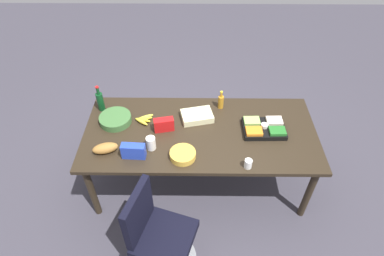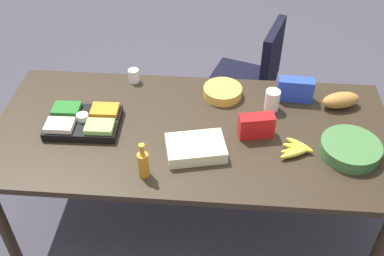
# 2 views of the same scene
# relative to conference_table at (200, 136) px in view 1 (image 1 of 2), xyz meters

# --- Properties ---
(ground_plane) EXTENTS (10.00, 10.00, 0.00)m
(ground_plane) POSITION_rel_conference_table_xyz_m (0.00, 0.00, -0.72)
(ground_plane) COLOR #3F3C47
(conference_table) EXTENTS (2.36, 1.08, 0.79)m
(conference_table) POSITION_rel_conference_table_xyz_m (0.00, 0.00, 0.00)
(conference_table) COLOR #2D2317
(conference_table) RESTS_ON ground
(office_chair) EXTENTS (0.61, 0.60, 0.98)m
(office_chair) POSITION_rel_conference_table_xyz_m (-0.36, -0.97, -0.34)
(office_chair) COLOR gray
(office_chair) RESTS_ON ground
(veggie_tray) EXTENTS (0.43, 0.31, 0.09)m
(veggie_tray) POSITION_rel_conference_table_xyz_m (0.64, 0.02, 0.11)
(veggie_tray) COLOR black
(veggie_tray) RESTS_ON conference_table
(bread_loaf) EXTENTS (0.26, 0.17, 0.10)m
(bread_loaf) POSITION_rel_conference_table_xyz_m (-0.90, -0.29, 0.12)
(bread_loaf) COLOR #A67234
(bread_loaf) RESTS_ON conference_table
(chip_bag_red) EXTENTS (0.21, 0.12, 0.14)m
(chip_bag_red) POSITION_rel_conference_table_xyz_m (-0.37, 0.02, 0.14)
(chip_bag_red) COLOR red
(chip_bag_red) RESTS_ON conference_table
(mayo_jar) EXTENTS (0.10, 0.10, 0.13)m
(mayo_jar) POSITION_rel_conference_table_xyz_m (-0.47, -0.24, 0.14)
(mayo_jar) COLOR white
(mayo_jar) RESTS_ON conference_table
(paper_cup) EXTENTS (0.07, 0.07, 0.09)m
(paper_cup) POSITION_rel_conference_table_xyz_m (0.43, -0.46, 0.11)
(paper_cup) COLOR white
(paper_cup) RESTS_ON conference_table
(sheet_cake) EXTENTS (0.36, 0.29, 0.07)m
(sheet_cake) POSITION_rel_conference_table_xyz_m (-0.03, 0.19, 0.10)
(sheet_cake) COLOR beige
(sheet_cake) RESTS_ON conference_table
(salad_bowl) EXTENTS (0.40, 0.40, 0.07)m
(salad_bowl) POSITION_rel_conference_table_xyz_m (-0.88, 0.13, 0.11)
(salad_bowl) COLOR #3E6C37
(salad_bowl) RESTS_ON conference_table
(chip_bowl) EXTENTS (0.28, 0.28, 0.06)m
(chip_bowl) POSITION_rel_conference_table_xyz_m (-0.17, -0.35, 0.10)
(chip_bowl) COLOR gold
(chip_bowl) RESTS_ON conference_table
(dressing_bottle) EXTENTS (0.08, 0.08, 0.22)m
(dressing_bottle) POSITION_rel_conference_table_xyz_m (0.22, 0.38, 0.15)
(dressing_bottle) COLOR #C08121
(dressing_bottle) RESTS_ON conference_table
(wine_bottle) EXTENTS (0.08, 0.08, 0.31)m
(wine_bottle) POSITION_rel_conference_table_xyz_m (-1.07, 0.33, 0.19)
(wine_bottle) COLOR #0F3F1C
(wine_bottle) RESTS_ON conference_table
(chip_bag_blue) EXTENTS (0.22, 0.09, 0.15)m
(chip_bag_blue) POSITION_rel_conference_table_xyz_m (-0.62, -0.35, 0.14)
(chip_bag_blue) COLOR blue
(chip_bag_blue) RESTS_ON conference_table
(banana_bunch) EXTENTS (0.20, 0.19, 0.04)m
(banana_bunch) POSITION_rel_conference_table_xyz_m (-0.59, 0.15, 0.09)
(banana_bunch) COLOR gold
(banana_bunch) RESTS_ON conference_table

